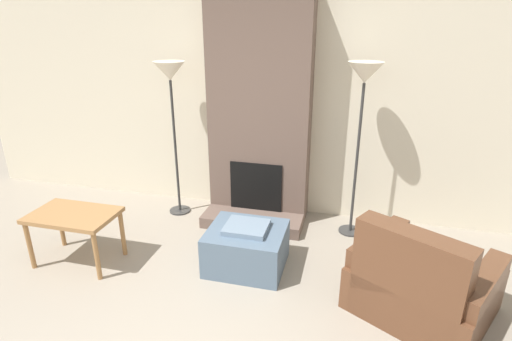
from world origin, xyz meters
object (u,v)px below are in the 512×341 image
object	(u,v)px
armchair	(419,286)
floor_lamp_right	(364,85)
side_table	(74,220)
floor_lamp_left	(170,82)
ottoman	(247,247)

from	to	relation	value
armchair	floor_lamp_right	size ratio (longest dim) A/B	0.70
side_table	floor_lamp_right	size ratio (longest dim) A/B	0.43
side_table	floor_lamp_left	size ratio (longest dim) A/B	0.44
armchair	floor_lamp_left	size ratio (longest dim) A/B	0.72
ottoman	floor_lamp_left	distance (m)	2.00
armchair	floor_lamp_right	bearing A→B (deg)	-35.95
side_table	floor_lamp_left	bearing A→B (deg)	68.40
floor_lamp_left	floor_lamp_right	xyz separation A→B (m)	(2.07, 0.00, 0.04)
side_table	floor_lamp_left	world-z (taller)	floor_lamp_left
side_table	floor_lamp_right	xyz separation A→B (m)	(2.56, 1.25, 1.17)
armchair	floor_lamp_right	world-z (taller)	floor_lamp_right
armchair	side_table	distance (m)	3.12
ottoman	floor_lamp_right	world-z (taller)	floor_lamp_right
ottoman	side_table	size ratio (longest dim) A/B	0.90
ottoman	floor_lamp_left	world-z (taller)	floor_lamp_left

